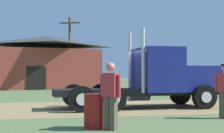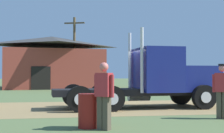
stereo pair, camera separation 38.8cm
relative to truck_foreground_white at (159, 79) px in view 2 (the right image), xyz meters
name	(u,v)px [view 2 (the right image)]	position (x,y,z in m)	size (l,w,h in m)	color
ground_plane	(153,107)	(-0.12, 0.44, -1.24)	(200.00, 200.00, 0.00)	#52663C
dirt_track	(153,106)	(-0.12, 0.44, -1.24)	(120.00, 6.61, 0.01)	olive
truck_foreground_white	(159,79)	(0.00, 0.00, 0.00)	(7.37, 2.96, 3.37)	black
visitor_standing_near	(222,88)	(0.89, -4.01, -0.25)	(0.52, 0.49, 1.80)	#B22D33
visitor_walking_mid	(104,93)	(-3.26, -5.52, -0.28)	(0.48, 0.47, 1.77)	#B22D33
steel_barrel	(88,111)	(-3.63, -5.12, -0.78)	(0.56, 0.56, 0.93)	maroon
shed_building	(52,63)	(-4.74, 22.13, 1.40)	(11.28, 9.47, 5.48)	brown
utility_pole_far	(74,50)	(-2.41, 21.33, 2.74)	(2.12, 0.88, 7.47)	brown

